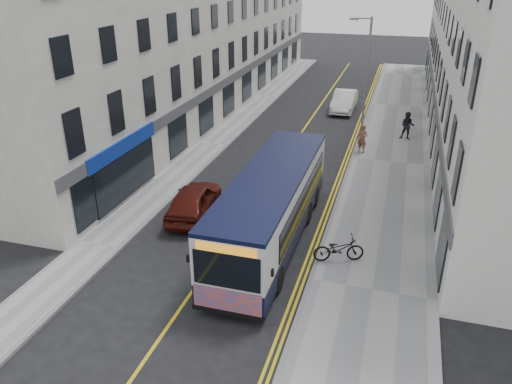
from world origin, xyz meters
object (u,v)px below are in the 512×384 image
Objects in this scene: city_bus at (271,205)px; pedestrian_far at (407,126)px; streetlamp at (365,80)px; car_maroon at (194,200)px; bicycle at (339,249)px; pedestrian_near at (362,139)px; car_white at (344,101)px.

pedestrian_far is at bearing 71.32° from city_bus.
streetlamp is at bearing -131.14° from pedestrian_far.
bicycle is at bearing 155.76° from car_maroon.
city_bus reaches higher than car_maroon.
pedestrian_near is 12.46m from car_maroon.
city_bus is 6.24× the size of pedestrian_near.
pedestrian_near is (2.59, 11.90, -0.74)m from city_bus.
pedestrian_near is at bearing 77.74° from city_bus.
pedestrian_near is 0.96× the size of pedestrian_far.
bicycle is at bearing -87.44° from streetlamp.
streetlamp is 4.35× the size of pedestrian_far.
car_white reaches higher than bicycle.
pedestrian_far is (2.83, 2.50, -3.34)m from streetlamp.
car_white reaches higher than car_maroon.
car_maroon reaches higher than bicycle.
bicycle is 12.74m from pedestrian_near.
streetlamp is at bearing -126.15° from car_maroon.
pedestrian_far is (2.22, 16.15, 0.39)m from bicycle.
car_white is (-4.94, 6.28, -0.26)m from pedestrian_far.
streetlamp reaches higher than car_maroon.
city_bus reaches higher than pedestrian_near.
city_bus is 3.26m from bicycle.
streetlamp reaches higher than pedestrian_near.
bicycle is at bearing -65.70° from pedestrian_near.
car_maroon is (-9.26, -13.95, -0.27)m from pedestrian_far.
city_bus is 2.43× the size of car_maroon.
city_bus is 2.30× the size of car_white.
streetlamp is 9.72m from car_white.
car_maroon is (-7.04, 2.21, 0.12)m from bicycle.
pedestrian_far reaches higher than car_white.
pedestrian_far is 0.41× the size of car_maroon.
car_white is at bearing -108.89° from car_maroon.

